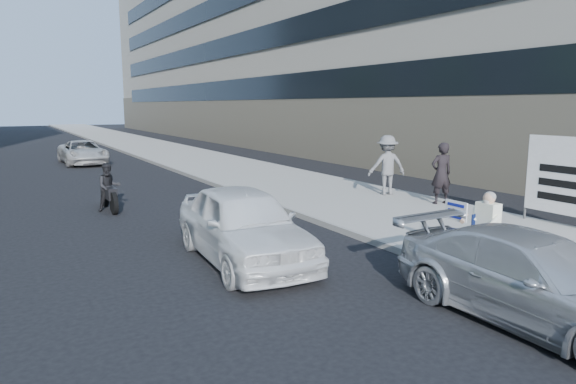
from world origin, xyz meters
TOP-DOWN VIEW (x-y plane):
  - ground at (0.00, 0.00)m, footprint 160.00×160.00m
  - near_sidewalk at (4.00, 20.00)m, footprint 5.00×120.00m
  - near_building at (17.00, 32.00)m, footprint 14.00×70.00m
  - seated_protester at (2.29, 0.20)m, footprint 0.83×1.11m
  - jogger at (5.46, 6.71)m, footprint 1.43×1.08m
  - pedestrian_woman at (5.80, 4.64)m, footprint 0.76×0.59m
  - parked_sedan at (0.80, -2.00)m, footprint 1.87×4.42m
  - white_sedan_near at (-1.58, 2.74)m, footprint 2.08×4.54m
  - white_sedan_far at (-1.77, 22.66)m, footprint 2.16×4.50m
  - motorcycle at (-2.94, 9.25)m, footprint 0.70×2.04m

SIDE VIEW (x-z plane):
  - ground at x=0.00m, z-range 0.00..0.00m
  - near_sidewalk at x=4.00m, z-range 0.00..0.15m
  - white_sedan_far at x=-1.77m, z-range 0.00..1.24m
  - parked_sedan at x=0.80m, z-range 0.00..1.27m
  - motorcycle at x=-2.94m, z-range -0.08..1.35m
  - white_sedan_near at x=-1.58m, z-range 0.00..1.51m
  - seated_protester at x=2.29m, z-range 0.22..1.53m
  - pedestrian_woman at x=5.80m, z-range 0.15..2.00m
  - jogger at x=5.46m, z-range 0.15..2.11m
  - near_building at x=17.00m, z-range 0.00..20.00m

